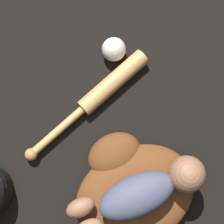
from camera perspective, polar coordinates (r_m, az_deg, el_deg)
name	(u,v)px	position (r m, az deg, el deg)	size (l,w,h in m)	color
ground_plane	(130,218)	(1.13, 2.78, -15.90)	(6.00, 6.00, 0.00)	black
baseball_glove	(132,188)	(1.08, 2.99, -11.50)	(0.37, 0.34, 0.08)	brown
baby_figure	(145,192)	(1.00, 5.10, -12.06)	(0.38, 0.11, 0.10)	#4C516B
baseball_bat	(101,93)	(1.13, -1.70, 2.90)	(0.45, 0.19, 0.05)	tan
baseball	(114,49)	(1.16, 0.28, 9.52)	(0.07, 0.07, 0.07)	white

